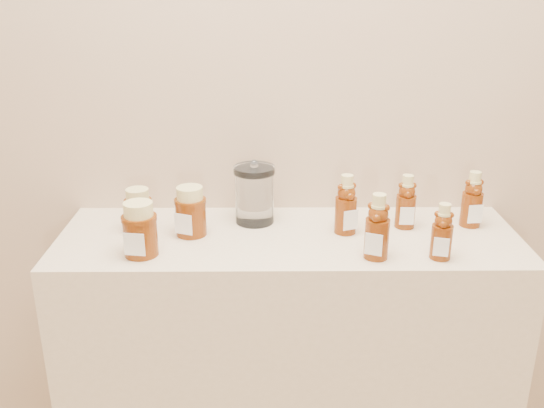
{
  "coord_description": "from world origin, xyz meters",
  "views": [
    {
      "loc": [
        -0.06,
        0.11,
        1.54
      ],
      "look_at": [
        -0.04,
        1.52,
        1.0
      ],
      "focal_mm": 40.0,
      "sensor_mm": 36.0,
      "label": 1
    }
  ],
  "objects_px": {
    "bear_bottle_back_left": "(346,200)",
    "display_table": "(287,379)",
    "glass_canister": "(254,192)",
    "honey_jar_left": "(139,210)",
    "bear_bottle_front_left": "(378,222)"
  },
  "relations": [
    {
      "from": "bear_bottle_back_left",
      "to": "display_table",
      "type": "bearing_deg",
      "value": 168.01
    },
    {
      "from": "bear_bottle_back_left",
      "to": "glass_canister",
      "type": "relative_size",
      "value": 1.04
    },
    {
      "from": "display_table",
      "to": "glass_canister",
      "type": "bearing_deg",
      "value": 133.38
    },
    {
      "from": "honey_jar_left",
      "to": "glass_canister",
      "type": "relative_size",
      "value": 0.67
    },
    {
      "from": "display_table",
      "to": "glass_canister",
      "type": "height_order",
      "value": "glass_canister"
    },
    {
      "from": "display_table",
      "to": "honey_jar_left",
      "type": "bearing_deg",
      "value": 174.16
    },
    {
      "from": "bear_bottle_front_left",
      "to": "glass_canister",
      "type": "bearing_deg",
      "value": 165.4
    },
    {
      "from": "display_table",
      "to": "bear_bottle_back_left",
      "type": "relative_size",
      "value": 6.7
    },
    {
      "from": "honey_jar_left",
      "to": "bear_bottle_front_left",
      "type": "bearing_deg",
      "value": -7.63
    },
    {
      "from": "display_table",
      "to": "glass_canister",
      "type": "xyz_separation_m",
      "value": [
        -0.09,
        0.1,
        0.54
      ]
    },
    {
      "from": "bear_bottle_back_left",
      "to": "honey_jar_left",
      "type": "bearing_deg",
      "value": 157.8
    },
    {
      "from": "honey_jar_left",
      "to": "glass_canister",
      "type": "distance_m",
      "value": 0.31
    },
    {
      "from": "bear_bottle_front_left",
      "to": "display_table",
      "type": "bearing_deg",
      "value": 170.46
    },
    {
      "from": "bear_bottle_back_left",
      "to": "bear_bottle_front_left",
      "type": "height_order",
      "value": "bear_bottle_front_left"
    },
    {
      "from": "bear_bottle_back_left",
      "to": "bear_bottle_front_left",
      "type": "xyz_separation_m",
      "value": [
        0.06,
        -0.15,
        0.0
      ]
    }
  ]
}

